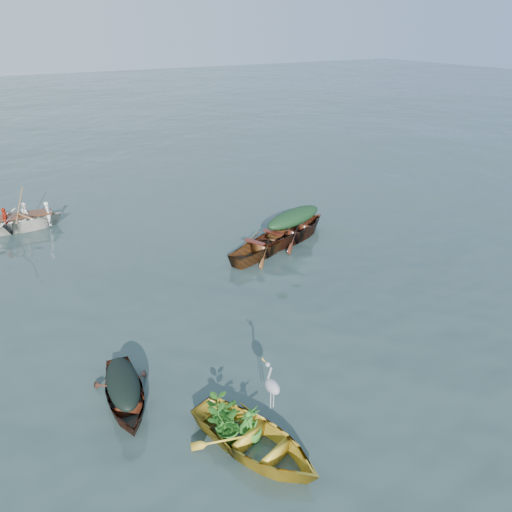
{
  "coord_description": "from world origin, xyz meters",
  "views": [
    {
      "loc": [
        -6.48,
        -10.25,
        7.0
      ],
      "look_at": [
        0.37,
        1.61,
        0.5
      ],
      "focal_mm": 35.0,
      "sensor_mm": 36.0,
      "label": 1
    }
  ],
  "objects_px": {
    "heron": "(272,394)",
    "rowed_boat": "(19,230)",
    "yellow_dinghy": "(255,451)",
    "dark_covered_boat": "(126,403)",
    "open_wooden_boat": "(264,253)",
    "green_tarp_boat": "(293,239)"
  },
  "relations": [
    {
      "from": "heron",
      "to": "rowed_boat",
      "type": "bearing_deg",
      "value": 82.11
    },
    {
      "from": "dark_covered_boat",
      "to": "rowed_boat",
      "type": "bearing_deg",
      "value": 102.27
    },
    {
      "from": "rowed_boat",
      "to": "heron",
      "type": "height_order",
      "value": "heron"
    },
    {
      "from": "rowed_boat",
      "to": "heron",
      "type": "distance_m",
      "value": 13.44
    },
    {
      "from": "yellow_dinghy",
      "to": "dark_covered_boat",
      "type": "bearing_deg",
      "value": 104.22
    },
    {
      "from": "yellow_dinghy",
      "to": "rowed_boat",
      "type": "relative_size",
      "value": 0.76
    },
    {
      "from": "dark_covered_boat",
      "to": "open_wooden_boat",
      "type": "distance_m",
      "value": 7.7
    },
    {
      "from": "dark_covered_boat",
      "to": "open_wooden_boat",
      "type": "bearing_deg",
      "value": 46.38
    },
    {
      "from": "dark_covered_boat",
      "to": "heron",
      "type": "bearing_deg",
      "value": -36.72
    },
    {
      "from": "dark_covered_boat",
      "to": "green_tarp_boat",
      "type": "xyz_separation_m",
      "value": [
        7.55,
        5.21,
        0.0
      ]
    },
    {
      "from": "green_tarp_boat",
      "to": "open_wooden_boat",
      "type": "distance_m",
      "value": 1.55
    },
    {
      "from": "heron",
      "to": "open_wooden_boat",
      "type": "bearing_deg",
      "value": 40.02
    },
    {
      "from": "dark_covered_boat",
      "to": "heron",
      "type": "distance_m",
      "value": 3.17
    },
    {
      "from": "open_wooden_boat",
      "to": "heron",
      "type": "xyz_separation_m",
      "value": [
        -3.94,
        -6.88,
        0.92
      ]
    },
    {
      "from": "dark_covered_boat",
      "to": "yellow_dinghy",
      "type": "bearing_deg",
      "value": -47.07
    },
    {
      "from": "dark_covered_boat",
      "to": "rowed_boat",
      "type": "height_order",
      "value": "rowed_boat"
    },
    {
      "from": "yellow_dinghy",
      "to": "heron",
      "type": "xyz_separation_m",
      "value": [
        0.5,
        0.24,
        0.92
      ]
    },
    {
      "from": "yellow_dinghy",
      "to": "rowed_boat",
      "type": "height_order",
      "value": "rowed_boat"
    },
    {
      "from": "rowed_boat",
      "to": "heron",
      "type": "relative_size",
      "value": 4.84
    },
    {
      "from": "green_tarp_boat",
      "to": "heron",
      "type": "bearing_deg",
      "value": 125.31
    },
    {
      "from": "green_tarp_boat",
      "to": "rowed_boat",
      "type": "xyz_separation_m",
      "value": [
        -8.26,
        5.74,
        0.0
      ]
    },
    {
      "from": "open_wooden_boat",
      "to": "yellow_dinghy",
      "type": "bearing_deg",
      "value": 126.0
    }
  ]
}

